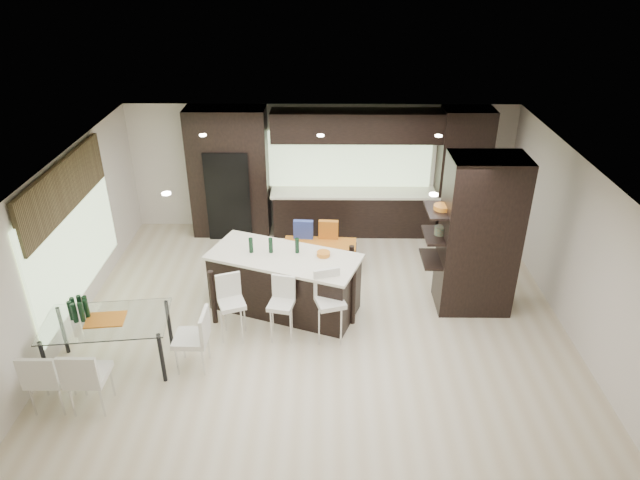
{
  "coord_description": "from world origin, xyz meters",
  "views": [
    {
      "loc": [
        0.08,
        -7.85,
        5.64
      ],
      "look_at": [
        0.0,
        0.6,
        1.15
      ],
      "focal_mm": 32.0,
      "sensor_mm": 36.0,
      "label": 1
    }
  ],
  "objects_px": {
    "dining_table": "(111,343)",
    "chair_far": "(50,379)",
    "stool_right": "(330,314)",
    "bench": "(320,255)",
    "stool_mid": "(281,315)",
    "chair_near": "(89,379)",
    "kitchen_island": "(285,282)",
    "floor_vase": "(450,260)",
    "stool_left": "(233,314)",
    "chair_end": "(192,342)"
  },
  "relations": [
    {
      "from": "kitchen_island",
      "to": "dining_table",
      "type": "xyz_separation_m",
      "value": [
        -2.44,
        -1.54,
        -0.1
      ]
    },
    {
      "from": "stool_left",
      "to": "bench",
      "type": "distance_m",
      "value": 2.58
    },
    {
      "from": "stool_right",
      "to": "chair_end",
      "type": "bearing_deg",
      "value": -177.8
    },
    {
      "from": "kitchen_island",
      "to": "bench",
      "type": "xyz_separation_m",
      "value": [
        0.58,
        1.37,
        -0.25
      ]
    },
    {
      "from": "bench",
      "to": "floor_vase",
      "type": "relative_size",
      "value": 1.13
    },
    {
      "from": "bench",
      "to": "chair_near",
      "type": "distance_m",
      "value": 4.81
    },
    {
      "from": "bench",
      "to": "dining_table",
      "type": "relative_size",
      "value": 0.8
    },
    {
      "from": "stool_right",
      "to": "floor_vase",
      "type": "height_order",
      "value": "floor_vase"
    },
    {
      "from": "stool_mid",
      "to": "chair_near",
      "type": "xyz_separation_m",
      "value": [
        -2.44,
        -1.54,
        0.04
      ]
    },
    {
      "from": "stool_left",
      "to": "stool_right",
      "type": "xyz_separation_m",
      "value": [
        1.52,
        -0.02,
        0.04
      ]
    },
    {
      "from": "stool_right",
      "to": "kitchen_island",
      "type": "bearing_deg",
      "value": 115.28
    },
    {
      "from": "stool_mid",
      "to": "dining_table",
      "type": "distance_m",
      "value": 2.55
    },
    {
      "from": "dining_table",
      "to": "chair_far",
      "type": "xyz_separation_m",
      "value": [
        -0.54,
        -0.81,
        0.03
      ]
    },
    {
      "from": "dining_table",
      "to": "chair_far",
      "type": "relative_size",
      "value": 1.93
    },
    {
      "from": "stool_right",
      "to": "chair_far",
      "type": "relative_size",
      "value": 1.06
    },
    {
      "from": "stool_right",
      "to": "bench",
      "type": "distance_m",
      "value": 2.23
    },
    {
      "from": "dining_table",
      "to": "chair_far",
      "type": "bearing_deg",
      "value": -130.55
    },
    {
      "from": "kitchen_island",
      "to": "stool_mid",
      "type": "bearing_deg",
      "value": -69.59
    },
    {
      "from": "kitchen_island",
      "to": "floor_vase",
      "type": "xyz_separation_m",
      "value": [
        2.89,
        0.6,
        0.1
      ]
    },
    {
      "from": "floor_vase",
      "to": "chair_far",
      "type": "relative_size",
      "value": 1.37
    },
    {
      "from": "bench",
      "to": "chair_end",
      "type": "xyz_separation_m",
      "value": [
        -1.84,
        -2.91,
        0.18
      ]
    },
    {
      "from": "floor_vase",
      "to": "chair_far",
      "type": "distance_m",
      "value": 6.58
    },
    {
      "from": "chair_far",
      "to": "stool_mid",
      "type": "bearing_deg",
      "value": 26.2
    },
    {
      "from": "stool_left",
      "to": "chair_far",
      "type": "xyz_separation_m",
      "value": [
        -2.22,
        -1.52,
        0.01
      ]
    },
    {
      "from": "dining_table",
      "to": "chair_near",
      "type": "bearing_deg",
      "value": -96.8
    },
    {
      "from": "dining_table",
      "to": "floor_vase",
      "type": "bearing_deg",
      "value": 15.08
    },
    {
      "from": "stool_mid",
      "to": "chair_far",
      "type": "distance_m",
      "value": 3.35
    },
    {
      "from": "chair_near",
      "to": "stool_mid",
      "type": "bearing_deg",
      "value": 32.22
    },
    {
      "from": "chair_far",
      "to": "chair_end",
      "type": "distance_m",
      "value": 1.91
    },
    {
      "from": "floor_vase",
      "to": "dining_table",
      "type": "relative_size",
      "value": 0.71
    },
    {
      "from": "floor_vase",
      "to": "dining_table",
      "type": "distance_m",
      "value": 5.75
    },
    {
      "from": "dining_table",
      "to": "chair_end",
      "type": "distance_m",
      "value": 1.19
    },
    {
      "from": "stool_left",
      "to": "floor_vase",
      "type": "distance_m",
      "value": 3.93
    },
    {
      "from": "stool_right",
      "to": "chair_near",
      "type": "xyz_separation_m",
      "value": [
        -3.2,
        -1.52,
        -0.01
      ]
    },
    {
      "from": "kitchen_island",
      "to": "floor_vase",
      "type": "bearing_deg",
      "value": 32.21
    },
    {
      "from": "kitchen_island",
      "to": "bench",
      "type": "bearing_deg",
      "value": 87.41
    },
    {
      "from": "chair_end",
      "to": "chair_far",
      "type": "bearing_deg",
      "value": 116.22
    },
    {
      "from": "stool_right",
      "to": "chair_near",
      "type": "bearing_deg",
      "value": -171.52
    },
    {
      "from": "stool_mid",
      "to": "bench",
      "type": "bearing_deg",
      "value": 87.58
    },
    {
      "from": "dining_table",
      "to": "chair_end",
      "type": "relative_size",
      "value": 1.94
    },
    {
      "from": "stool_mid",
      "to": "chair_end",
      "type": "relative_size",
      "value": 0.95
    },
    {
      "from": "stool_right",
      "to": "bench",
      "type": "height_order",
      "value": "stool_right"
    },
    {
      "from": "chair_end",
      "to": "stool_mid",
      "type": "bearing_deg",
      "value": -59.11
    },
    {
      "from": "floor_vase",
      "to": "chair_near",
      "type": "relative_size",
      "value": 1.32
    },
    {
      "from": "floor_vase",
      "to": "dining_table",
      "type": "height_order",
      "value": "floor_vase"
    },
    {
      "from": "stool_mid",
      "to": "chair_near",
      "type": "bearing_deg",
      "value": -135.33
    },
    {
      "from": "stool_right",
      "to": "chair_near",
      "type": "height_order",
      "value": "stool_right"
    },
    {
      "from": "stool_mid",
      "to": "chair_near",
      "type": "distance_m",
      "value": 2.89
    },
    {
      "from": "floor_vase",
      "to": "stool_left",
      "type": "bearing_deg",
      "value": -158.63
    },
    {
      "from": "stool_right",
      "to": "dining_table",
      "type": "xyz_separation_m",
      "value": [
        -3.2,
        -0.7,
        -0.06
      ]
    }
  ]
}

